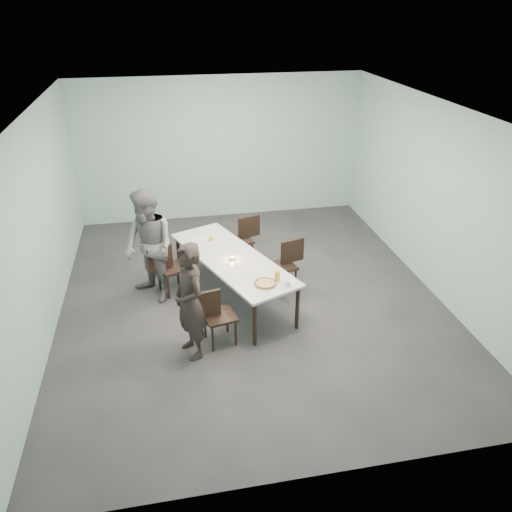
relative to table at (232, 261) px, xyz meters
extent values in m
plane|color=#333335|center=(0.29, -0.03, -0.69)|extent=(7.00, 7.00, 0.00)
cube|color=#A6D1CC|center=(0.29, 3.47, 0.81)|extent=(6.00, 0.02, 3.00)
cube|color=#A6D1CC|center=(0.29, -3.53, 0.81)|extent=(6.00, 0.02, 3.00)
cube|color=#A6D1CC|center=(-2.71, -0.03, 0.81)|extent=(0.02, 7.00, 3.00)
cube|color=#A6D1CC|center=(3.29, -0.03, 0.81)|extent=(0.02, 7.00, 3.00)
cube|color=white|center=(0.29, -0.03, 2.31)|extent=(6.00, 7.00, 0.02)
cube|color=white|center=(0.00, 0.00, 0.04)|extent=(1.81, 2.75, 0.04)
cylinder|color=black|center=(0.12, -1.27, -0.34)|extent=(0.06, 0.06, 0.71)
cylinder|color=black|center=(-0.80, 0.99, -0.34)|extent=(0.06, 0.06, 0.71)
cylinder|color=black|center=(0.80, -0.99, -0.34)|extent=(0.06, 0.06, 0.71)
cylinder|color=black|center=(-0.12, 1.27, -0.34)|extent=(0.06, 0.06, 0.71)
cube|color=black|center=(-0.35, -1.10, -0.26)|extent=(0.50, 0.50, 0.04)
cube|color=black|center=(-0.53, -1.14, -0.02)|extent=(0.42, 0.13, 0.40)
cylinder|color=black|center=(-0.48, -1.30, -0.49)|extent=(0.04, 0.04, 0.41)
cylinder|color=black|center=(-0.55, -0.97, -0.49)|extent=(0.04, 0.04, 0.41)
cylinder|color=black|center=(-0.14, -1.23, -0.49)|extent=(0.04, 0.04, 0.41)
cylinder|color=black|center=(-0.22, -0.90, -0.49)|extent=(0.04, 0.04, 0.41)
cube|color=black|center=(-0.94, 0.42, -0.26)|extent=(0.55, 0.55, 0.04)
cube|color=black|center=(-1.11, 0.34, -0.02)|extent=(0.40, 0.21, 0.40)
cylinder|color=black|center=(-1.02, 0.19, -0.49)|extent=(0.04, 0.04, 0.41)
cylinder|color=black|center=(-1.16, 0.50, -0.49)|extent=(0.04, 0.04, 0.41)
cylinder|color=black|center=(-0.71, 0.33, -0.49)|extent=(0.04, 0.04, 0.41)
cylinder|color=black|center=(-0.85, 0.64, -0.49)|extent=(0.04, 0.04, 0.41)
cube|color=black|center=(0.84, 0.13, -0.26)|extent=(0.52, 0.52, 0.04)
cube|color=black|center=(1.03, 0.18, -0.02)|extent=(0.42, 0.15, 0.40)
cylinder|color=black|center=(0.96, 0.34, -0.49)|extent=(0.04, 0.04, 0.41)
cylinder|color=black|center=(1.05, 0.01, -0.49)|extent=(0.04, 0.04, 0.41)
cylinder|color=black|center=(0.63, 0.25, -0.49)|extent=(0.04, 0.04, 0.41)
cylinder|color=black|center=(0.73, -0.08, -0.49)|extent=(0.04, 0.04, 0.41)
cube|color=black|center=(0.32, 1.22, -0.26)|extent=(0.52, 0.52, 0.04)
cube|color=black|center=(0.50, 1.27, -0.02)|extent=(0.42, 0.15, 0.40)
cylinder|color=black|center=(0.44, 1.42, -0.49)|extent=(0.04, 0.04, 0.41)
cylinder|color=black|center=(0.53, 1.10, -0.49)|extent=(0.04, 0.04, 0.41)
cylinder|color=black|center=(0.11, 1.33, -0.49)|extent=(0.04, 0.04, 0.41)
cylinder|color=black|center=(0.20, 1.01, -0.49)|extent=(0.04, 0.04, 0.41)
imported|color=black|center=(-0.75, -1.28, 0.14)|extent=(0.59, 0.71, 1.66)
imported|color=slate|center=(-1.26, 0.28, 0.22)|extent=(1.08, 1.13, 1.83)
cylinder|color=white|center=(0.34, -0.91, 0.06)|extent=(0.34, 0.34, 0.01)
cylinder|color=#EDD887|center=(0.34, -0.91, 0.08)|extent=(0.30, 0.30, 0.01)
torus|color=brown|center=(0.34, -0.91, 0.08)|extent=(0.32, 0.32, 0.03)
cylinder|color=white|center=(0.36, -0.57, 0.06)|extent=(0.18, 0.18, 0.01)
cylinder|color=gold|center=(0.53, -0.83, 0.13)|extent=(0.08, 0.08, 0.15)
cylinder|color=silver|center=(0.64, -1.02, 0.10)|extent=(0.08, 0.08, 0.09)
cylinder|color=silver|center=(-0.01, -0.07, 0.07)|extent=(0.06, 0.06, 0.03)
cylinder|color=orange|center=(-0.01, -0.07, 0.10)|extent=(0.04, 0.04, 0.01)
cylinder|color=gold|center=(-0.26, 0.65, 0.10)|extent=(0.07, 0.07, 0.08)
cube|color=silver|center=(-0.44, 0.78, 0.06)|extent=(0.36, 0.32, 0.01)
camera|label=1|loc=(-0.95, -6.83, 3.71)|focal=35.00mm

